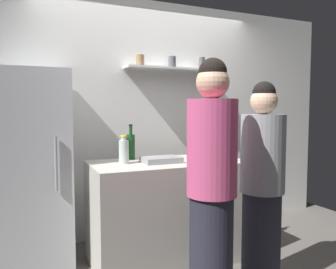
{
  "coord_description": "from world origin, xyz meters",
  "views": [
    {
      "loc": [
        -1.29,
        -2.35,
        1.4
      ],
      "look_at": [
        -0.06,
        0.49,
        1.17
      ],
      "focal_mm": 36.0,
      "sensor_mm": 36.0,
      "label": 1
    }
  ],
  "objects": [
    {
      "name": "back_wall_assembly",
      "position": [
        0.0,
        1.25,
        1.3
      ],
      "size": [
        4.8,
        0.32,
        2.6
      ],
      "color": "white",
      "rests_on": "ground"
    },
    {
      "name": "refrigerator",
      "position": [
        -1.22,
        0.85,
        0.87
      ],
      "size": [
        0.63,
        0.67,
        1.75
      ],
      "color": "silver",
      "rests_on": "ground"
    },
    {
      "name": "counter",
      "position": [
        -0.06,
        0.49,
        0.46
      ],
      "size": [
        1.42,
        0.72,
        0.92
      ],
      "primitive_type": "cube",
      "color": "#B7B2A8",
      "rests_on": "ground"
    },
    {
      "name": "baking_pan",
      "position": [
        -0.15,
        0.45,
        0.95
      ],
      "size": [
        0.34,
        0.24,
        0.05
      ],
      "primitive_type": "cube",
      "color": "gray",
      "rests_on": "counter"
    },
    {
      "name": "utensil_holder",
      "position": [
        0.33,
        0.21,
        0.98
      ],
      "size": [
        0.1,
        0.1,
        0.22
      ],
      "color": "#B2B2B7",
      "rests_on": "counter"
    },
    {
      "name": "wine_bottle_amber_glass",
      "position": [
        0.52,
        0.41,
        1.05
      ],
      "size": [
        0.07,
        0.07,
        0.32
      ],
      "color": "#472814",
      "rests_on": "counter"
    },
    {
      "name": "wine_bottle_green_glass",
      "position": [
        -0.34,
        0.76,
        1.05
      ],
      "size": [
        0.08,
        0.08,
        0.34
      ],
      "color": "#19471E",
      "rests_on": "counter"
    },
    {
      "name": "wine_bottle_dark_glass",
      "position": [
        0.2,
        0.5,
        1.04
      ],
      "size": [
        0.07,
        0.07,
        0.32
      ],
      "color": "black",
      "rests_on": "counter"
    },
    {
      "name": "water_bottle_plastic",
      "position": [
        -0.47,
        0.52,
        1.03
      ],
      "size": [
        0.09,
        0.09,
        0.25
      ],
      "color": "silver",
      "rests_on": "counter"
    },
    {
      "name": "person_grey_hoodie",
      "position": [
        0.41,
        -0.27,
        0.8
      ],
      "size": [
        0.34,
        0.34,
        1.62
      ],
      "rotation": [
        0.0,
        0.0,
        2.43
      ],
      "color": "#262633",
      "rests_on": "ground"
    },
    {
      "name": "person_pink_top",
      "position": [
        -0.13,
        -0.41,
        0.87
      ],
      "size": [
        0.34,
        0.34,
        1.74
      ],
      "rotation": [
        0.0,
        0.0,
        1.97
      ],
      "color": "#262633",
      "rests_on": "ground"
    }
  ]
}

